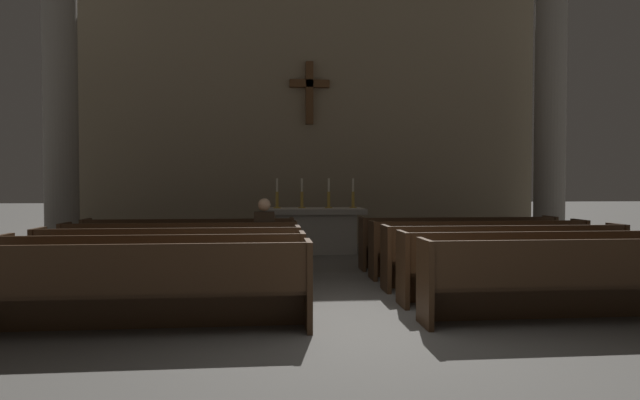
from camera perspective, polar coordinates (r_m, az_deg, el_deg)
name	(u,v)px	position (r m, az deg, el deg)	size (l,w,h in m)	color
ground_plane	(367,327)	(6.10, 4.88, -13.03)	(80.00, 80.00, 0.00)	#66635E
pew_left_row_1	(137,288)	(6.01, -18.49, -8.66)	(3.60, 0.50, 0.95)	#422B19
pew_left_row_2	(156,272)	(6.96, -16.65, -7.23)	(3.60, 0.50, 0.95)	#422B19
pew_left_row_3	(171,261)	(7.92, -15.27, -6.14)	(3.60, 0.50, 0.95)	#422B19
pew_left_row_4	(182,252)	(8.88, -14.19, -5.29)	(3.60, 0.50, 0.95)	#422B19
pew_left_row_5	(190,245)	(9.85, -13.32, -4.60)	(3.60, 0.50, 0.95)	#422B19
pew_right_row_1	(581,280)	(6.81, 25.46, -7.52)	(3.60, 0.50, 0.95)	#422B19
pew_right_row_2	(537,267)	(7.66, 21.65, -6.46)	(3.60, 0.50, 0.95)	#422B19
pew_right_row_3	(504,257)	(8.54, 18.62, -5.60)	(3.60, 0.50, 0.95)	#422B19
pew_right_row_4	(479,249)	(9.44, 16.17, -4.89)	(3.60, 0.50, 0.95)	#422B19
pew_right_row_5	(458,242)	(10.35, 14.15, -4.30)	(3.60, 0.50, 0.95)	#422B19
column_left_second	(61,113)	(12.84, -25.35, 8.20)	(1.03, 1.03, 6.25)	gray
column_right_second	(550,119)	(13.70, 22.80, 7.80)	(1.03, 1.03, 6.25)	gray
altar	(315,229)	(12.24, -0.49, -3.07)	(2.20, 0.90, 1.01)	#A8A399
candlestick_outer_left	(277,199)	(12.16, -4.48, 0.14)	(0.16, 0.16, 0.66)	#B79338
candlestick_inner_left	(302,199)	(12.18, -1.90, 0.15)	(0.16, 0.16, 0.66)	#B79338
candlestick_inner_right	(329,199)	(12.23, 0.91, 0.15)	(0.16, 0.16, 0.66)	#B79338
candlestick_outer_right	(353,198)	(12.31, 3.46, 0.16)	(0.16, 0.16, 0.66)	#B79338
apse_with_cross	(309,108)	(14.24, -1.17, 9.53)	(11.84, 0.44, 6.98)	gray
lone_worshipper	(264,238)	(8.79, -5.80, -3.90)	(0.32, 0.43, 1.32)	#26262B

